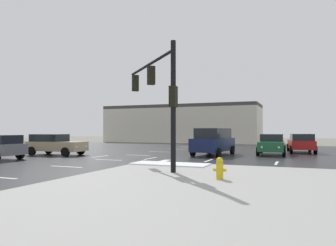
{
  "coord_description": "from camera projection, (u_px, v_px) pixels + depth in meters",
  "views": [
    {
      "loc": [
        11.11,
        -19.19,
        1.94
      ],
      "look_at": [
        1.3,
        4.8,
        2.49
      ],
      "focal_mm": 33.8,
      "sensor_mm": 36.0,
      "label": 1
    }
  ],
  "objects": [
    {
      "name": "lane_markings",
      "position": [
        130.0,
        160.0,
        20.19
      ],
      "size": [
        36.15,
        36.15,
        0.01
      ],
      "color": "silver",
      "rests_on": "road_asphalt"
    },
    {
      "name": "suv_navy",
      "position": [
        213.0,
        141.0,
        23.89
      ],
      "size": [
        2.57,
        4.98,
        2.03
      ],
      "rotation": [
        0.0,
        0.0,
        1.47
      ],
      "color": "#141E47",
      "rests_on": "road_asphalt"
    },
    {
      "name": "sedan_tan",
      "position": [
        55.0,
        144.0,
        24.03
      ],
      "size": [
        4.58,
        2.14,
        1.58
      ],
      "rotation": [
        0.0,
        0.0,
        0.03
      ],
      "color": "tan",
      "rests_on": "road_asphalt"
    },
    {
      "name": "strip_building_background",
      "position": [
        182.0,
        124.0,
        50.41
      ],
      "size": [
        24.21,
        8.0,
        5.77
      ],
      "color": "beige",
      "rests_on": "ground_plane"
    },
    {
      "name": "fire_hydrant",
      "position": [
        220.0,
        168.0,
        11.52
      ],
      "size": [
        0.48,
        0.26,
        0.79
      ],
      "color": "gold",
      "rests_on": "sidewalk_corner"
    },
    {
      "name": "ground_plane",
      "position": [
        125.0,
        158.0,
        21.92
      ],
      "size": [
        120.0,
        120.0,
        0.0
      ],
      "primitive_type": "plane",
      "color": "slate"
    },
    {
      "name": "traffic_signal_mast",
      "position": [
        158.0,
        88.0,
        15.13
      ],
      "size": [
        4.67,
        4.83,
        5.59
      ],
      "rotation": [
        0.0,
        0.0,
        2.34
      ],
      "color": "black",
      "rests_on": "sidewalk_corner"
    },
    {
      "name": "road_asphalt",
      "position": [
        125.0,
        158.0,
        21.92
      ],
      "size": [
        44.0,
        44.0,
        0.02
      ],
      "primitive_type": "cube",
      "color": "#232326",
      "rests_on": "ground_plane"
    },
    {
      "name": "sedan_green",
      "position": [
        272.0,
        144.0,
        24.47
      ],
      "size": [
        2.12,
        4.58,
        1.58
      ],
      "rotation": [
        0.0,
        0.0,
        -1.54
      ],
      "color": "#195933",
      "rests_on": "road_asphalt"
    },
    {
      "name": "snow_strip_curbside",
      "position": [
        170.0,
        164.0,
        16.33
      ],
      "size": [
        4.0,
        1.6,
        0.06
      ],
      "primitive_type": "cube",
      "color": "white",
      "rests_on": "sidewalk_corner"
    },
    {
      "name": "sedan_red",
      "position": [
        301.0,
        143.0,
        26.59
      ],
      "size": [
        2.38,
        4.66,
        1.58
      ],
      "rotation": [
        0.0,
        0.0,
        1.67
      ],
      "color": "#B21919",
      "rests_on": "road_asphalt"
    }
  ]
}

